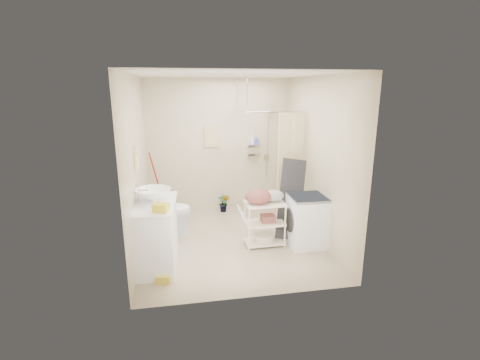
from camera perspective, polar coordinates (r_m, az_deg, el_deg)
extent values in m
plane|color=tan|center=(5.75, -1.34, -9.92)|extent=(3.20, 3.20, 0.00)
cube|color=silver|center=(5.22, -1.52, 16.94)|extent=(2.80, 3.20, 0.04)
cube|color=beige|center=(6.89, -3.44, 5.60)|extent=(2.80, 0.04, 2.60)
cube|color=beige|center=(3.81, 2.21, -2.13)|extent=(2.80, 0.04, 2.60)
cube|color=beige|center=(5.32, -16.53, 2.18)|extent=(0.04, 3.20, 2.60)
cube|color=beige|center=(5.71, 12.63, 3.30)|extent=(0.04, 3.20, 2.60)
cube|color=white|center=(4.99, -13.75, -8.66)|extent=(0.64, 1.07, 0.91)
imported|color=white|center=(4.91, -14.04, -2.35)|extent=(0.60, 0.60, 0.17)
cube|color=yellow|center=(4.46, -12.82, -4.44)|extent=(0.23, 0.20, 0.10)
cube|color=yellow|center=(4.72, -12.41, -15.28)|extent=(0.29, 0.24, 0.14)
imported|color=white|center=(5.96, -12.00, -5.03)|extent=(0.84, 0.51, 0.83)
imported|color=#994A22|center=(6.96, -2.81, -3.88)|extent=(0.19, 0.14, 0.34)
imported|color=brown|center=(6.96, -2.61, -3.82)|extent=(0.24, 0.22, 0.36)
cube|color=beige|center=(6.83, -4.70, 7.18)|extent=(0.28, 0.03, 0.42)
imported|color=silver|center=(6.92, 2.07, 6.70)|extent=(0.10, 0.10, 0.21)
imported|color=#4553AC|center=(6.91, 2.75, 6.46)|extent=(0.09, 0.09, 0.16)
cube|color=white|center=(5.58, 10.90, -6.54)|extent=(0.55, 0.57, 0.80)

